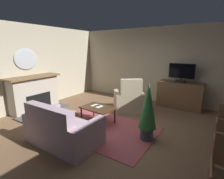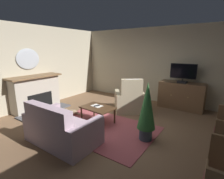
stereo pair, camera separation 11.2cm
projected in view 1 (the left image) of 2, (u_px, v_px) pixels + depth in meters
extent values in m
cube|color=brown|center=(108.00, 130.00, 4.29)|extent=(6.70, 6.50, 0.04)
cube|color=#B2A88E|center=(153.00, 65.00, 6.41)|extent=(6.70, 0.10, 2.75)
cube|color=#B2A88E|center=(31.00, 67.00, 5.61)|extent=(0.10, 6.50, 2.75)
cube|color=#9E474C|center=(101.00, 128.00, 4.34)|extent=(2.73, 1.83, 0.01)
cube|color=#4C4C51|center=(44.00, 112.00, 5.39)|extent=(0.50, 1.70, 0.04)
cube|color=#ADA393|center=(34.00, 94.00, 5.51)|extent=(0.48, 1.50, 1.09)
cube|color=black|center=(39.00, 102.00, 5.45)|extent=(0.10, 0.84, 0.52)
cube|color=brown|center=(33.00, 77.00, 5.35)|extent=(0.60, 1.66, 0.05)
ellipsoid|color=#B2B7BF|center=(26.00, 59.00, 5.36)|extent=(0.06, 0.77, 0.66)
cube|color=#4A3523|center=(179.00, 107.00, 5.84)|extent=(1.37, 0.48, 0.06)
cube|color=brown|center=(180.00, 95.00, 5.74)|extent=(1.43, 0.54, 0.89)
sphere|color=tan|center=(170.00, 95.00, 5.64)|extent=(0.03, 0.03, 0.03)
sphere|color=tan|center=(186.00, 97.00, 5.36)|extent=(0.03, 0.03, 0.03)
cube|color=black|center=(181.00, 82.00, 5.59)|extent=(0.29, 0.20, 0.06)
cylinder|color=black|center=(181.00, 79.00, 5.58)|extent=(0.04, 0.04, 0.08)
cube|color=black|center=(182.00, 71.00, 5.51)|extent=(0.81, 0.05, 0.48)
cube|color=black|center=(182.00, 71.00, 5.49)|extent=(0.77, 0.01, 0.44)
cube|color=#422B19|center=(98.00, 108.00, 4.54)|extent=(0.93, 0.66, 0.03)
cylinder|color=#422B19|center=(115.00, 116.00, 4.54)|extent=(0.04, 0.04, 0.42)
cylinder|color=#422B19|center=(94.00, 110.00, 5.01)|extent=(0.04, 0.04, 0.42)
cylinder|color=#422B19|center=(103.00, 122.00, 4.17)|extent=(0.04, 0.04, 0.42)
cylinder|color=#422B19|center=(81.00, 115.00, 4.64)|extent=(0.04, 0.04, 0.42)
cube|color=black|center=(97.00, 106.00, 4.61)|extent=(0.11, 0.18, 0.02)
cube|color=silver|center=(97.00, 106.00, 4.63)|extent=(0.32, 0.25, 0.01)
cube|color=#AD93A3|center=(64.00, 134.00, 3.64)|extent=(1.24, 0.91, 0.40)
cube|color=#AD93A3|center=(48.00, 119.00, 3.24)|extent=(1.24, 0.20, 0.52)
cube|color=#AD93A3|center=(44.00, 121.00, 3.98)|extent=(0.15, 0.91, 0.62)
cube|color=#AD93A3|center=(89.00, 138.00, 3.24)|extent=(0.15, 0.91, 0.62)
cube|color=#B2A899|center=(55.00, 121.00, 3.51)|extent=(0.37, 0.16, 0.36)
cube|color=tan|center=(129.00, 104.00, 5.58)|extent=(1.06, 1.11, 0.41)
cube|color=tan|center=(131.00, 90.00, 5.10)|extent=(0.62, 0.54, 0.69)
cube|color=tan|center=(117.00, 101.00, 5.52)|extent=(0.66, 0.79, 0.61)
cube|color=tan|center=(140.00, 101.00, 5.59)|extent=(0.66, 0.79, 0.61)
cube|color=white|center=(132.00, 83.00, 4.97)|extent=(0.33, 0.26, 0.24)
cylinder|color=brown|center=(212.00, 168.00, 1.91)|extent=(0.05, 0.39, 0.03)
cylinder|color=brown|center=(211.00, 174.00, 2.45)|extent=(0.04, 0.04, 0.41)
cylinder|color=brown|center=(212.00, 160.00, 2.76)|extent=(0.04, 0.04, 0.41)
cylinder|color=brown|center=(215.00, 140.00, 2.50)|extent=(0.04, 0.35, 0.03)
cylinder|color=brown|center=(215.00, 150.00, 3.05)|extent=(0.04, 0.04, 0.41)
cylinder|color=brown|center=(214.00, 139.00, 3.40)|extent=(0.04, 0.04, 0.41)
cylinder|color=brown|center=(217.00, 121.00, 3.12)|extent=(0.06, 0.38, 0.03)
cylinder|color=#3D4C5B|center=(147.00, 133.00, 3.77)|extent=(0.28, 0.28, 0.28)
cone|color=#2D6B33|center=(148.00, 105.00, 3.62)|extent=(0.40, 0.40, 1.03)
ellipsoid|color=#937A5B|center=(72.00, 113.00, 5.16)|extent=(0.38, 0.27, 0.17)
sphere|color=#937A5B|center=(65.00, 111.00, 5.20)|extent=(0.12, 0.12, 0.12)
cone|color=#937A5B|center=(65.00, 110.00, 5.15)|extent=(0.04, 0.04, 0.04)
cone|color=#937A5B|center=(66.00, 109.00, 5.22)|extent=(0.04, 0.04, 0.04)
cylinder|color=#937A5B|center=(80.00, 115.00, 5.07)|extent=(0.22, 0.11, 0.07)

